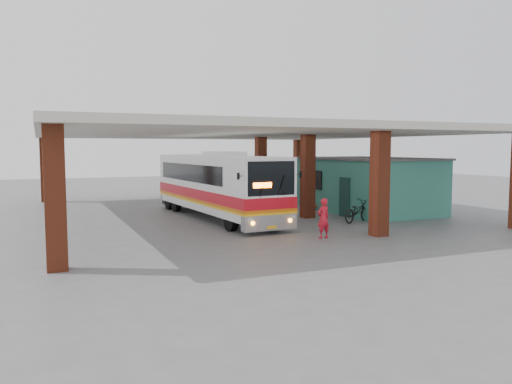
{
  "coord_description": "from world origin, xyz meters",
  "views": [
    {
      "loc": [
        -9.93,
        -19.77,
        3.64
      ],
      "look_at": [
        -1.27,
        0.0,
        1.74
      ],
      "focal_mm": 35.0,
      "sensor_mm": 36.0,
      "label": 1
    }
  ],
  "objects_px": {
    "motorcycle": "(357,211)",
    "pedestrian": "(323,218)",
    "red_chair": "(317,203)",
    "coach_bus": "(217,185)"
  },
  "relations": [
    {
      "from": "motorcycle",
      "to": "pedestrian",
      "type": "xyz_separation_m",
      "value": [
        -3.85,
        -3.15,
        0.26
      ]
    },
    {
      "from": "red_chair",
      "to": "coach_bus",
      "type": "bearing_deg",
      "value": -150.47
    },
    {
      "from": "motorcycle",
      "to": "pedestrian",
      "type": "relative_size",
      "value": 1.3
    },
    {
      "from": "coach_bus",
      "to": "motorcycle",
      "type": "bearing_deg",
      "value": -39.31
    },
    {
      "from": "pedestrian",
      "to": "red_chair",
      "type": "xyz_separation_m",
      "value": [
        4.53,
        8.13,
        -0.41
      ]
    },
    {
      "from": "coach_bus",
      "to": "pedestrian",
      "type": "xyz_separation_m",
      "value": [
        2.0,
        -7.34,
        -0.91
      ]
    },
    {
      "from": "motorcycle",
      "to": "pedestrian",
      "type": "height_order",
      "value": "pedestrian"
    },
    {
      "from": "coach_bus",
      "to": "red_chair",
      "type": "xyz_separation_m",
      "value": [
        6.53,
        0.79,
        -1.33
      ]
    },
    {
      "from": "motorcycle",
      "to": "coach_bus",
      "type": "bearing_deg",
      "value": 30.55
    },
    {
      "from": "pedestrian",
      "to": "red_chair",
      "type": "bearing_deg",
      "value": -128.78
    }
  ]
}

